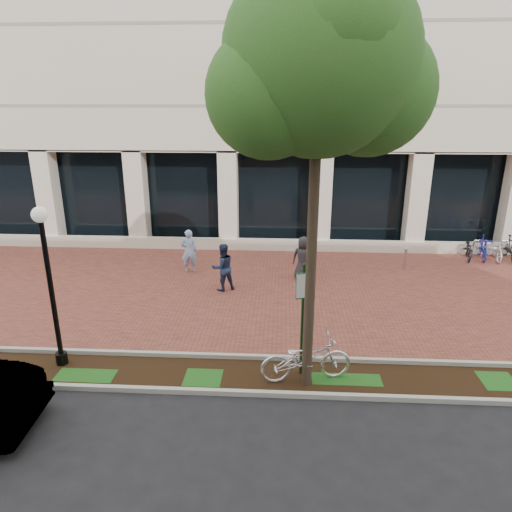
# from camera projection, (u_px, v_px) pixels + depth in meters

# --- Properties ---
(ground) EXTENTS (120.00, 120.00, 0.00)m
(ground) POSITION_uv_depth(u_px,v_px,m) (271.00, 290.00, 15.65)
(ground) COLOR black
(ground) RESTS_ON ground
(brick_plaza) EXTENTS (40.00, 9.00, 0.01)m
(brick_plaza) POSITION_uv_depth(u_px,v_px,m) (271.00, 290.00, 15.65)
(brick_plaza) COLOR brown
(brick_plaza) RESTS_ON ground
(planting_strip) EXTENTS (40.00, 1.50, 0.01)m
(planting_strip) POSITION_uv_depth(u_px,v_px,m) (265.00, 376.00, 10.68)
(planting_strip) COLOR black
(planting_strip) RESTS_ON ground
(curb_plaza_side) EXTENTS (40.00, 0.12, 0.12)m
(curb_plaza_side) POSITION_uv_depth(u_px,v_px,m) (266.00, 357.00, 11.37)
(curb_plaza_side) COLOR #A7A89E
(curb_plaza_side) RESTS_ON ground
(curb_street_side) EXTENTS (40.00, 0.12, 0.12)m
(curb_street_side) POSITION_uv_depth(u_px,v_px,m) (264.00, 394.00, 9.95)
(curb_street_side) COLOR #A7A89E
(curb_street_side) RESTS_ON ground
(near_office_building) EXTENTS (40.00, 12.12, 16.00)m
(near_office_building) POSITION_uv_depth(u_px,v_px,m) (279.00, 18.00, 22.38)
(near_office_building) COLOR beige
(near_office_building) RESTS_ON ground
(parking_sign) EXTENTS (0.34, 0.07, 2.75)m
(parking_sign) POSITION_uv_depth(u_px,v_px,m) (303.00, 307.00, 10.24)
(parking_sign) COLOR #133514
(parking_sign) RESTS_ON ground
(lamppost) EXTENTS (0.36, 0.36, 3.94)m
(lamppost) POSITION_uv_depth(u_px,v_px,m) (50.00, 279.00, 10.50)
(lamppost) COLOR black
(lamppost) RESTS_ON ground
(street_tree) EXTENTS (4.33, 3.60, 8.66)m
(street_tree) POSITION_uv_depth(u_px,v_px,m) (322.00, 72.00, 8.36)
(street_tree) COLOR #423526
(street_tree) RESTS_ON ground
(locked_bicycle) EXTENTS (2.22, 1.16, 1.11)m
(locked_bicycle) POSITION_uv_depth(u_px,v_px,m) (306.00, 359.00, 10.39)
(locked_bicycle) COLOR silver
(locked_bicycle) RESTS_ON ground
(pedestrian_left) EXTENTS (0.65, 0.48, 1.66)m
(pedestrian_left) POSITION_uv_depth(u_px,v_px,m) (189.00, 251.00, 17.09)
(pedestrian_left) COLOR #91ABD9
(pedestrian_left) RESTS_ON ground
(pedestrian_mid) EXTENTS (1.00, 0.94, 1.65)m
(pedestrian_mid) POSITION_uv_depth(u_px,v_px,m) (223.00, 267.00, 15.40)
(pedestrian_mid) COLOR #1F2B4D
(pedestrian_mid) RESTS_ON ground
(pedestrian_right) EXTENTS (0.87, 0.67, 1.59)m
(pedestrian_right) POSITION_uv_depth(u_px,v_px,m) (303.00, 258.00, 16.42)
(pedestrian_right) COLOR #242529
(pedestrian_right) RESTS_ON ground
(bollard) EXTENTS (0.12, 0.12, 0.90)m
(bollard) POSITION_uv_depth(u_px,v_px,m) (405.00, 258.00, 17.42)
(bollard) COLOR #B3B3B8
(bollard) RESTS_ON ground
(bike_rack_cluster) EXTENTS (3.48, 1.77, 0.97)m
(bike_rack_cluster) POSITION_uv_depth(u_px,v_px,m) (503.00, 249.00, 18.59)
(bike_rack_cluster) COLOR black
(bike_rack_cluster) RESTS_ON ground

